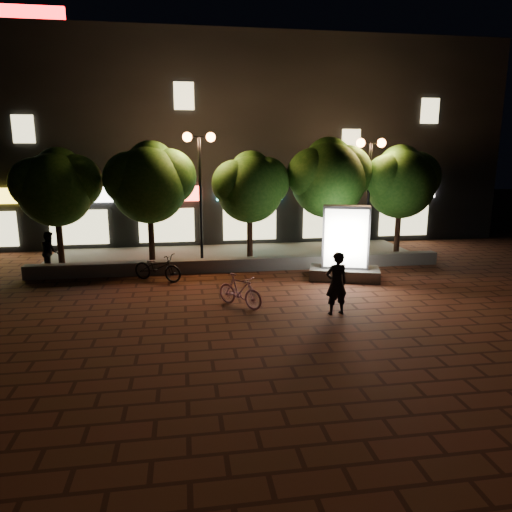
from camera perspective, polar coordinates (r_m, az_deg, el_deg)
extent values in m
plane|color=#512619|center=(14.46, 0.31, -5.66)|extent=(80.00, 80.00, 0.00)
cube|color=#5E5C57|center=(18.20, -1.69, -1.03)|extent=(16.00, 0.45, 0.50)
cube|color=#5E5C57|center=(20.67, -2.55, 0.01)|extent=(16.00, 5.00, 0.08)
cube|color=black|center=(26.66, -4.24, 13.53)|extent=(28.00, 8.00, 10.00)
cube|color=red|center=(27.17, -25.54, 24.55)|extent=(3.00, 0.25, 1.20)
cube|color=black|center=(27.03, -25.40, 23.21)|extent=(3.00, 0.25, 0.10)
cube|color=white|center=(23.09, -20.99, 6.95)|extent=(3.20, 0.12, 0.70)
cube|color=beige|center=(23.26, -20.70, 3.27)|extent=(2.60, 0.10, 1.60)
cube|color=red|center=(22.60, -10.95, 7.44)|extent=(3.20, 0.12, 0.70)
cube|color=beige|center=(22.77, -10.80, 3.68)|extent=(2.60, 0.10, 1.60)
cube|color=#4BCDCA|center=(22.81, -0.77, 7.71)|extent=(3.20, 0.12, 0.70)
cube|color=beige|center=(22.98, -0.76, 3.98)|extent=(2.60, 0.10, 1.60)
cube|color=orange|center=(23.70, 8.94, 7.74)|extent=(3.20, 0.12, 0.70)
cube|color=beige|center=(23.87, 8.81, 4.15)|extent=(2.60, 0.10, 1.60)
cube|color=white|center=(25.20, 17.71, 7.58)|extent=(3.20, 0.12, 0.70)
cube|color=beige|center=(25.36, 17.49, 4.20)|extent=(2.60, 0.10, 1.60)
cube|color=beige|center=(23.53, -26.45, 13.66)|extent=(0.90, 0.10, 1.20)
cube|color=beige|center=(22.64, -8.77, 18.69)|extent=(0.90, 0.10, 1.20)
cube|color=beige|center=(23.95, 11.48, 13.44)|extent=(0.90, 0.10, 1.20)
cube|color=beige|center=(25.67, 20.39, 16.21)|extent=(0.90, 0.10, 1.20)
cylinder|color=black|center=(19.84, -22.75, 1.95)|extent=(0.24, 0.24, 2.25)
sphere|color=#2F5A1A|center=(19.62, -23.22, 7.39)|extent=(2.80, 2.80, 2.80)
sphere|color=#2F5A1A|center=(19.63, -21.15, 8.44)|extent=(2.10, 2.10, 2.10)
sphere|color=#2F5A1A|center=(19.62, -25.18, 7.95)|extent=(1.96, 1.96, 1.96)
sphere|color=#2F5A1A|center=(19.89, -22.86, 9.51)|extent=(1.82, 1.82, 1.82)
cylinder|color=black|center=(19.29, -12.62, 2.48)|extent=(0.24, 0.24, 2.34)
sphere|color=#2F5A1A|center=(19.05, -12.91, 8.40)|extent=(3.00, 3.00, 3.00)
sphere|color=#2F5A1A|center=(19.20, -10.65, 9.42)|extent=(2.25, 2.25, 2.25)
sphere|color=#2F5A1A|center=(18.95, -15.03, 9.02)|extent=(2.10, 2.10, 2.10)
sphere|color=#2F5A1A|center=(19.36, -12.65, 10.69)|extent=(1.95, 1.95, 1.95)
cylinder|color=black|center=(19.44, -0.76, 2.65)|extent=(0.24, 0.24, 2.21)
sphere|color=#2F5A1A|center=(19.21, -0.77, 8.09)|extent=(2.70, 2.70, 2.70)
sphere|color=#2F5A1A|center=(19.49, 1.13, 9.03)|extent=(2.03, 2.03, 2.02)
sphere|color=#2F5A1A|center=(18.97, -2.55, 8.78)|extent=(1.89, 1.89, 1.89)
sphere|color=#2F5A1A|center=(19.53, -0.63, 10.14)|extent=(1.76, 1.76, 1.76)
cylinder|color=black|center=(20.14, 8.59, 3.19)|extent=(0.24, 0.24, 2.43)
sphere|color=#2F5A1A|center=(19.92, 8.79, 9.07)|extent=(3.10, 3.10, 3.10)
sphere|color=#2F5A1A|center=(20.34, 10.76, 9.91)|extent=(2.33, 2.33, 2.33)
sphere|color=#2F5A1A|center=(19.56, 6.97, 9.79)|extent=(2.17, 2.17, 2.17)
sphere|color=#2F5A1A|center=(20.25, 8.83, 11.31)|extent=(2.01, 2.02, 2.02)
cylinder|color=black|center=(21.32, 16.84, 3.12)|extent=(0.24, 0.24, 2.29)
sphere|color=#2F5A1A|center=(21.11, 17.17, 8.33)|extent=(2.90, 2.90, 2.90)
sphere|color=#2F5A1A|center=(21.60, 18.74, 9.11)|extent=(2.18, 2.17, 2.17)
sphere|color=#2F5A1A|center=(20.68, 15.75, 9.04)|extent=(2.03, 2.03, 2.03)
sphere|color=#2F5A1A|center=(21.44, 17.13, 10.33)|extent=(1.89, 1.88, 1.88)
cylinder|color=black|center=(18.87, -6.75, 6.56)|extent=(0.12, 0.12, 5.00)
cylinder|color=black|center=(18.78, -6.95, 14.16)|extent=(0.90, 0.08, 0.08)
sphere|color=#FF873F|center=(18.77, -8.36, 14.13)|extent=(0.36, 0.36, 0.36)
sphere|color=#FF873F|center=(18.81, -5.53, 14.19)|extent=(0.36, 0.36, 0.36)
cylinder|color=black|center=(20.38, 13.47, 6.45)|extent=(0.12, 0.12, 4.80)
cylinder|color=black|center=(20.28, 13.82, 13.21)|extent=(0.90, 0.08, 0.08)
sphere|color=#FF873F|center=(20.11, 12.60, 13.28)|extent=(0.36, 0.36, 0.36)
sphere|color=#FF873F|center=(20.45, 15.01, 13.14)|extent=(0.36, 0.36, 0.36)
cube|color=#5E5C57|center=(17.34, 10.67, -2.08)|extent=(2.73, 1.95, 0.41)
cube|color=#4C4C51|center=(17.06, 10.85, 2.27)|extent=(1.74, 1.06, 2.26)
cube|color=white|center=(16.76, 10.87, 2.09)|extent=(1.43, 0.51, 2.06)
cube|color=white|center=(17.35, 10.84, 2.44)|extent=(1.43, 0.51, 2.06)
imported|color=#C77F9F|center=(13.93, -1.97, -4.25)|extent=(1.45, 1.53, 0.99)
imported|color=black|center=(13.37, 9.76, -3.30)|extent=(0.72, 0.53, 1.81)
imported|color=black|center=(17.07, -11.88, -1.35)|extent=(1.97, 1.51, 0.99)
imported|color=black|center=(19.19, -23.77, 0.47)|extent=(0.86, 0.94, 1.56)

